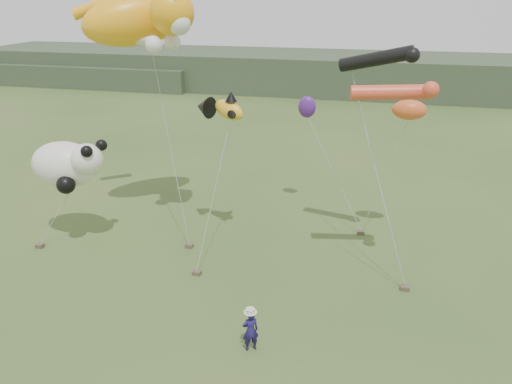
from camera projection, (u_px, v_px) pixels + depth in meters
ground at (244, 332)px, 16.55m from camera, size 120.00×120.00×0.00m
headland at (321, 73)px, 56.77m from camera, size 90.00×13.00×4.00m
festival_attendant at (250, 330)px, 15.51m from camera, size 0.62×0.56×1.42m
sandbag_anchors at (236, 255)px, 21.21m from camera, size 15.89×5.51×0.17m
cat_kite at (145, 18)px, 21.39m from camera, size 6.58×5.15×2.99m
fish_kite at (220, 108)px, 20.90m from camera, size 2.58×1.67×1.31m
tube_kites at (390, 74)px, 18.20m from camera, size 3.67×3.48×1.78m
panda_kite at (68, 164)px, 21.62m from camera, size 3.57×2.31×2.22m
misc_kites at (370, 109)px, 21.99m from camera, size 5.80×3.24×1.60m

